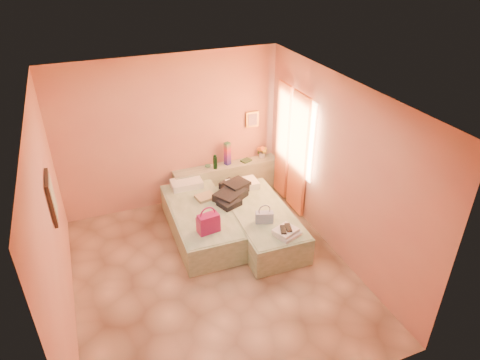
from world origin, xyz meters
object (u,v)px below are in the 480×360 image
Objects in this scene: bed_right at (260,223)px; towel_stack at (287,232)px; flower_vase at (262,151)px; headboard_ledge at (227,180)px; blue_handbag at (264,217)px; bed_left at (201,222)px; water_bottle at (215,162)px; green_book at (246,161)px; magenta_handbag at (208,223)px.

towel_stack reaches higher than bed_right.
headboard_ledge is at bearing -176.65° from flower_vase.
flower_vase is at bearing 66.31° from bed_right.
bed_left is at bearing 158.29° from blue_handbag.
headboard_ledge is 1.79m from blue_handbag.
water_bottle is at bearing 59.55° from bed_left.
green_book is 2.13m from magenta_handbag.
water_bottle is 0.77× the size of towel_stack.
green_book is (0.41, 0.00, 0.34)m from headboard_ledge.
water_bottle is 0.66m from green_book.
bed_right is 7.28× the size of flower_vase.
green_book is 2.23m from towel_stack.
headboard_ledge is 7.61× the size of water_bottle.
magenta_handbag is (-1.32, -1.67, -0.01)m from green_book.
magenta_handbag reaches higher than towel_stack.
green_book reaches higher than headboard_ledge.
headboard_ledge is 1.02× the size of bed_right.
green_book is at bearing 83.91° from towel_stack.
flower_vase is at bearing 38.82° from magenta_handbag.
blue_handbag reaches higher than bed_left.
bed_right is at bearing 94.76° from blue_handbag.
bed_right is 1.08m from magenta_handbag.
bed_right is at bearing 97.81° from towel_stack.
green_book is at bearing 44.92° from magenta_handbag.
bed_left is at bearing 78.54° from magenta_handbag.
blue_handbag is (0.23, -1.72, -0.19)m from water_bottle.
headboard_ledge is at bearing 94.49° from towel_stack.
bed_left is 1.16m from blue_handbag.
blue_handbag is at bearing -82.41° from water_bottle.
magenta_handbag is at bearing -118.44° from headboard_ledge.
water_bottle reaches higher than green_book.
flower_vase is (1.01, 0.10, 0.00)m from water_bottle.
towel_stack is (0.41, -2.15, -0.23)m from water_bottle.
magenta_handbag reaches higher than bed_right.
water_bottle reaches higher than towel_stack.
water_bottle reaches higher than bed_left.
flower_vase reaches higher than magenta_handbag.
headboard_ledge reaches higher than bed_left.
green_book is 0.58× the size of magenta_handbag.
green_book is 0.68× the size of blue_handbag.
bed_left is (-0.86, -1.05, -0.08)m from headboard_ledge.
towel_stack is at bearing -119.70° from green_book.
bed_right is 0.82m from towel_stack.
green_book is at bearing 95.31° from blue_handbag.
bed_left is 1.00× the size of bed_right.
flower_vase is 2.34m from towel_stack.
headboard_ledge is 7.27× the size of blue_handbag.
bed_right is 1.52m from water_bottle.
water_bottle is 1.76m from magenta_handbag.
water_bottle reaches higher than bed_right.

